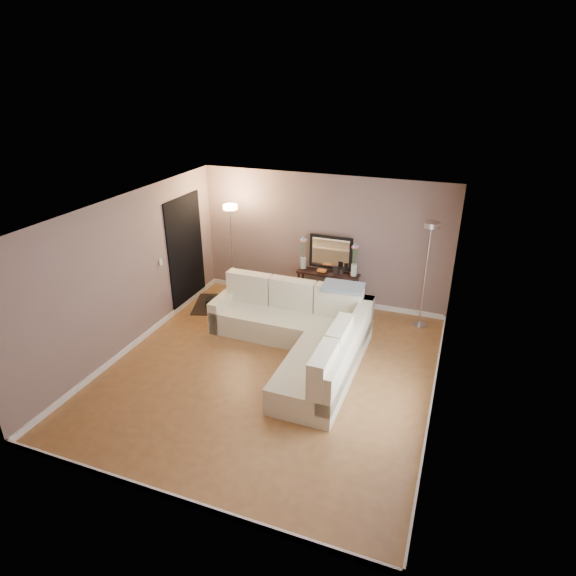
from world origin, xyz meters
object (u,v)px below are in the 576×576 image
(floor_lamp_lit, at_px, (232,234))
(floor_lamp_unlit, at_px, (428,255))
(console_table, at_px, (324,287))
(sectional_sofa, at_px, (302,332))

(floor_lamp_lit, distance_m, floor_lamp_unlit, 3.78)
(console_table, xyz_separation_m, floor_lamp_lit, (-1.87, -0.24, 0.98))
(sectional_sofa, height_order, console_table, sectional_sofa)
(console_table, bearing_deg, floor_lamp_unlit, -4.18)
(floor_lamp_unlit, bearing_deg, console_table, 175.82)
(sectional_sofa, height_order, floor_lamp_lit, floor_lamp_lit)
(floor_lamp_lit, height_order, floor_lamp_unlit, floor_lamp_unlit)
(sectional_sofa, xyz_separation_m, floor_lamp_unlit, (1.78, 1.60, 1.05))
(sectional_sofa, relative_size, console_table, 2.28)
(console_table, height_order, floor_lamp_lit, floor_lamp_lit)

